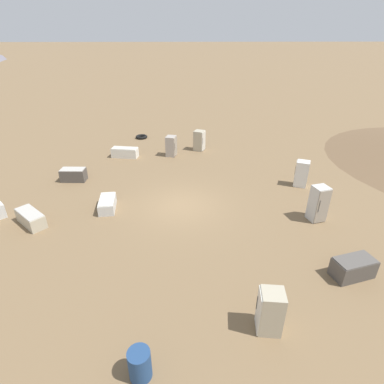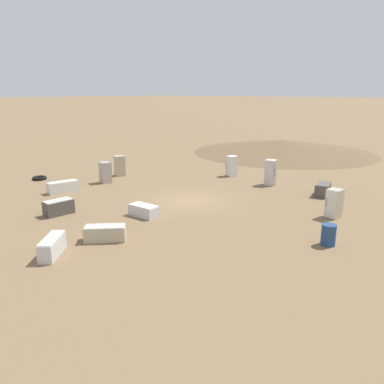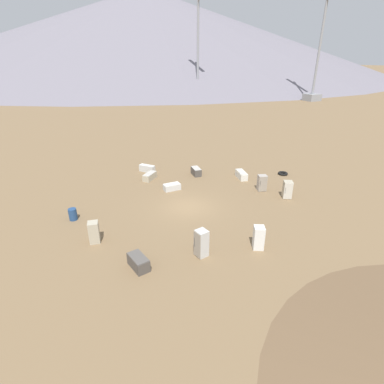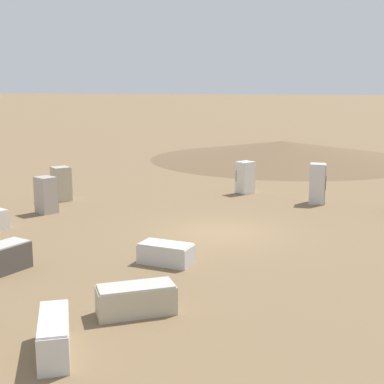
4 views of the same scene
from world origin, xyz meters
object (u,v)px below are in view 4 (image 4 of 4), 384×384
object	(u,v)px
discarded_fridge_7	(318,184)
discarded_fridge_2	(46,195)
discarded_fridge_5	(166,254)
discarded_fridge_1	(3,258)
discarded_fridge_3	(54,336)
discarded_fridge_9	(136,299)
discarded_fridge_6	(245,177)
discarded_fridge_0	(61,184)

from	to	relation	value
discarded_fridge_7	discarded_fridge_2	bearing A→B (deg)	-65.82
discarded_fridge_7	discarded_fridge_5	bearing A→B (deg)	-21.98
discarded_fridge_1	discarded_fridge_2	xyz separation A→B (m)	(6.08, 3.99, 0.35)
discarded_fridge_1	discarded_fridge_7	world-z (taller)	discarded_fridge_7
discarded_fridge_2	discarded_fridge_1	bearing A→B (deg)	-39.75
discarded_fridge_7	discarded_fridge_3	bearing A→B (deg)	-15.65
discarded_fridge_5	discarded_fridge_7	size ratio (longest dim) A/B	0.90
discarded_fridge_9	discarded_fridge_2	bearing A→B (deg)	-172.39
discarded_fridge_2	discarded_fridge_6	bearing A→B (deg)	70.71
discarded_fridge_1	discarded_fridge_7	xyz separation A→B (m)	(13.06, -5.37, 0.50)
discarded_fridge_5	discarded_fridge_7	world-z (taller)	discarded_fridge_7
discarded_fridge_0	discarded_fridge_1	size ratio (longest dim) A/B	1.01
discarded_fridge_7	discarded_fridge_9	distance (m)	13.75
discarded_fridge_2	discarded_fridge_9	bearing A→B (deg)	-20.36
discarded_fridge_3	discarded_fridge_9	size ratio (longest dim) A/B	0.97
discarded_fridge_5	discarded_fridge_6	world-z (taller)	discarded_fridge_6
discarded_fridge_6	discarded_fridge_7	bearing A→B (deg)	-165.16
discarded_fridge_3	discarded_fridge_6	world-z (taller)	discarded_fridge_6
discarded_fridge_1	discarded_fridge_9	bearing A→B (deg)	176.87
discarded_fridge_0	discarded_fridge_9	xyz separation A→B (m)	(-8.94, -9.95, -0.43)
discarded_fridge_1	discarded_fridge_2	size ratio (longest dim) A/B	1.03
discarded_fridge_3	discarded_fridge_7	world-z (taller)	discarded_fridge_7
discarded_fridge_7	discarded_fridge_6	bearing A→B (deg)	-112.98
discarded_fridge_2	discarded_fridge_3	xyz separation A→B (m)	(-9.04, -8.49, -0.37)
discarded_fridge_2	discarded_fridge_6	xyz separation A→B (m)	(7.67, -5.63, 0.03)
discarded_fridge_5	discarded_fridge_9	world-z (taller)	discarded_fridge_9
discarded_fridge_1	discarded_fridge_9	xyz separation A→B (m)	(-0.66, -4.85, -0.06)
discarded_fridge_0	discarded_fridge_7	distance (m)	11.51
discarded_fridge_9	discarded_fridge_0	bearing A→B (deg)	-177.01
discarded_fridge_0	discarded_fridge_5	xyz separation A→B (m)	(-5.57, -8.75, -0.47)
discarded_fridge_3	discarded_fridge_7	xyz separation A→B (m)	(16.03, -0.87, 0.51)
discarded_fridge_1	discarded_fridge_2	bearing A→B (deg)	-52.07
discarded_fridge_5	discarded_fridge_0	bearing A→B (deg)	-126.29
discarded_fridge_0	discarded_fridge_9	size ratio (longest dim) A/B	0.88
discarded_fridge_0	discarded_fridge_7	size ratio (longest dim) A/B	0.87
discarded_fridge_1	discarded_fridge_3	bearing A→B (deg)	151.30
discarded_fridge_5	discarded_fridge_7	xyz separation A→B (m)	(10.35, -1.72, 0.59)
discarded_fridge_1	discarded_fridge_3	xyz separation A→B (m)	(-2.96, -4.50, -0.02)
discarded_fridge_3	discarded_fridge_5	world-z (taller)	discarded_fridge_3
discarded_fridge_6	discarded_fridge_9	world-z (taller)	discarded_fridge_6
discarded_fridge_0	discarded_fridge_7	xyz separation A→B (m)	(4.78, -10.47, 0.12)
discarded_fridge_1	discarded_fridge_5	bearing A→B (deg)	-138.77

